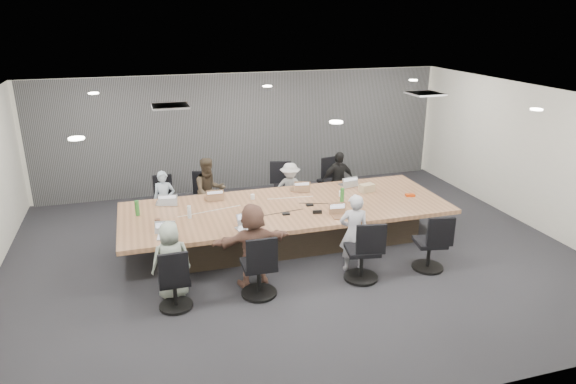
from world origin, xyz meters
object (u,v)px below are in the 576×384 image
object	(u,v)px
chair_6	(362,255)
stapler	(317,212)
chair_3	(332,186)
person_4	(171,260)
laptop_1	(214,198)
mug_brown	(158,222)
chair_5	(259,270)
person_0	(164,200)
person_6	(354,233)
bottle_green_left	(137,208)
chair_0	(164,206)
bottle_green_right	(342,195)
person_1	(209,191)
laptop_3	(348,185)
laptop_2	(298,190)
laptop_6	(341,217)
laptop_5	(245,228)
person_5	(253,245)
canvas_bag	(367,188)
chair_7	(429,247)
conference_table	(286,223)
laptop_0	(166,203)
chair_4	(174,284)
person_3	(338,181)
laptop_4	(168,237)
bottle_clear	(189,212)
chair_1	(208,201)
snack_packet	(410,195)

from	to	relation	value
chair_6	stapler	distance (m)	1.28
chair_3	person_4	xyz separation A→B (m)	(-3.79, -3.05, 0.17)
laptop_1	mug_brown	world-z (taller)	mug_brown
chair_5	person_4	xyz separation A→B (m)	(-1.27, 0.35, 0.18)
person_0	person_4	size ratio (longest dim) A/B	0.98
person_6	bottle_green_left	bearing A→B (deg)	-12.91
chair_0	bottle_green_right	world-z (taller)	bottle_green_right
person_1	laptop_3	bearing A→B (deg)	-23.88
laptop_1	laptop_2	distance (m)	1.71
laptop_1	laptop_6	size ratio (longest dim) A/B	1.08
laptop_5	laptop_6	bearing A→B (deg)	-13.89
person_1	stapler	size ratio (longest dim) A/B	8.40
person_1	person_5	xyz separation A→B (m)	(0.28, -2.70, -0.01)
laptop_3	canvas_bag	distance (m)	0.53
laptop_1	stapler	xyz separation A→B (m)	(1.65, -1.32, 0.02)
chair_5	person_6	bearing A→B (deg)	12.54
chair_7	laptop_3	size ratio (longest dim) A/B	2.36
conference_table	person_6	distance (m)	1.58
laptop_0	person_5	xyz separation A→B (m)	(1.18, -2.15, -0.06)
stapler	person_6	bearing A→B (deg)	-56.56
chair_4	bottle_green_right	bearing A→B (deg)	25.46
chair_6	bottle_green_right	xyz separation A→B (m)	(0.31, 1.62, 0.43)
person_3	laptop_4	world-z (taller)	person_3
chair_6	bottle_clear	distance (m)	3.05
person_1	chair_6	bearing A→B (deg)	-69.61
laptop_1	laptop_4	bearing A→B (deg)	61.36
laptop_4	conference_table	bearing A→B (deg)	28.70
conference_table	chair_1	bearing A→B (deg)	125.85
person_5	snack_packet	distance (m)	3.62
person_4	laptop_3	bearing A→B (deg)	-157.48
person_4	snack_packet	bearing A→B (deg)	-172.96
laptop_1	person_3	bearing A→B (deg)	-165.88
conference_table	mug_brown	world-z (taller)	mug_brown
snack_packet	chair_0	bearing A→B (deg)	157.85
chair_0	chair_3	distance (m)	3.71
person_3	laptop_6	distance (m)	2.30
laptop_2	person_5	bearing A→B (deg)	69.26
chair_1	person_1	distance (m)	0.48
chair_0	stapler	distance (m)	3.41
chair_0	bottle_green_left	xyz separation A→B (m)	(-0.52, -1.38, 0.51)
chair_4	person_4	bearing A→B (deg)	89.27
chair_5	chair_1	bearing A→B (deg)	95.69
chair_4	chair_6	size ratio (longest dim) A/B	0.88
person_1	mug_brown	xyz separation A→B (m)	(-1.11, -1.59, 0.10)
laptop_1	mug_brown	xyz separation A→B (m)	(-1.11, -1.04, 0.05)
chair_3	person_3	xyz separation A→B (m)	(0.00, -0.35, 0.22)
person_0	laptop_3	size ratio (longest dim) A/B	3.44
laptop_2	bottle_green_left	world-z (taller)	bottle_green_left
person_5	bottle_green_left	xyz separation A→B (m)	(-1.70, 1.67, 0.19)
person_4	person_6	distance (m)	2.98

